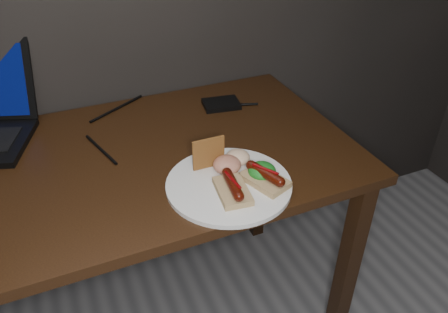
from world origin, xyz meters
TOP-DOWN VIEW (x-y plane):
  - desk at (0.00, 1.38)m, footprint 1.40×0.70m
  - hard_drive at (0.43, 1.56)m, footprint 0.13×0.10m
  - desk_cables at (0.02, 1.53)m, footprint 0.97×0.38m
  - plate at (0.28, 1.16)m, footprint 0.38×0.38m
  - bread_sausage_center at (0.27, 1.12)m, footprint 0.08×0.12m
  - bread_sausage_right at (0.36, 1.12)m, footprint 0.11×0.13m
  - crispbread at (0.26, 1.24)m, footprint 0.08×0.01m
  - salad_greens at (0.37, 1.15)m, footprint 0.07×0.07m
  - salsa_mound at (0.30, 1.21)m, footprint 0.07×0.07m
  - coleslaw_mound at (0.34, 1.23)m, footprint 0.06×0.06m

SIDE VIEW (x-z plane):
  - desk at x=0.00m, z-range 0.29..1.04m
  - desk_cables at x=0.02m, z-range 0.75..0.76m
  - plate at x=0.28m, z-range 0.75..0.76m
  - hard_drive at x=0.43m, z-range 0.75..0.77m
  - bread_sausage_center at x=0.27m, z-range 0.76..0.80m
  - bread_sausage_right at x=0.36m, z-range 0.76..0.80m
  - coleslaw_mound at x=0.34m, z-range 0.76..0.80m
  - salad_greens at x=0.37m, z-range 0.76..0.80m
  - salsa_mound at x=0.30m, z-range 0.76..0.80m
  - crispbread at x=0.26m, z-range 0.76..0.85m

